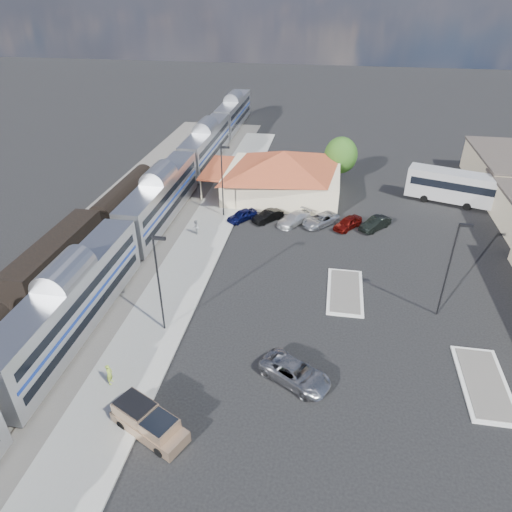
% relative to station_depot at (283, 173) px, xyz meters
% --- Properties ---
extents(ground, '(280.00, 280.00, 0.00)m').
position_rel_station_depot_xyz_m(ground, '(4.56, -24.00, -3.13)').
color(ground, black).
rests_on(ground, ground).
extents(railbed, '(16.00, 100.00, 0.12)m').
position_rel_station_depot_xyz_m(railbed, '(-16.44, -16.00, -3.07)').
color(railbed, '#4C4944').
rests_on(railbed, ground).
extents(platform, '(5.50, 92.00, 0.18)m').
position_rel_station_depot_xyz_m(platform, '(-7.44, -18.00, -3.04)').
color(platform, gray).
rests_on(platform, ground).
extents(passenger_train, '(3.00, 104.00, 5.55)m').
position_rel_station_depot_xyz_m(passenger_train, '(-13.44, -10.43, -0.26)').
color(passenger_train, silver).
rests_on(passenger_train, ground).
extents(freight_cars, '(2.80, 46.00, 4.00)m').
position_rel_station_depot_xyz_m(freight_cars, '(-19.44, -23.73, -1.21)').
color(freight_cars, black).
rests_on(freight_cars, ground).
extents(station_depot, '(18.35, 12.24, 6.20)m').
position_rel_station_depot_xyz_m(station_depot, '(0.00, 0.00, 0.00)').
color(station_depot, beige).
rests_on(station_depot, ground).
extents(traffic_island_south, '(3.30, 7.50, 0.21)m').
position_rel_station_depot_xyz_m(traffic_island_south, '(8.56, -22.00, -3.03)').
color(traffic_island_south, silver).
rests_on(traffic_island_south, ground).
extents(traffic_island_north, '(3.30, 7.50, 0.21)m').
position_rel_station_depot_xyz_m(traffic_island_north, '(18.56, -32.00, -3.03)').
color(traffic_island_north, silver).
rests_on(traffic_island_north, ground).
extents(lamp_plat_s, '(1.08, 0.25, 9.00)m').
position_rel_station_depot_xyz_m(lamp_plat_s, '(-6.34, -30.00, 2.21)').
color(lamp_plat_s, black).
rests_on(lamp_plat_s, ground).
extents(lamp_plat_n, '(1.08, 0.25, 9.00)m').
position_rel_station_depot_xyz_m(lamp_plat_n, '(-6.34, -8.00, 2.21)').
color(lamp_plat_n, black).
rests_on(lamp_plat_n, ground).
extents(lamp_lot, '(1.08, 0.25, 9.00)m').
position_rel_station_depot_xyz_m(lamp_lot, '(16.66, -24.00, 2.21)').
color(lamp_lot, black).
rests_on(lamp_lot, ground).
extents(tree_depot, '(4.71, 4.71, 6.63)m').
position_rel_station_depot_xyz_m(tree_depot, '(7.56, 6.00, 0.89)').
color(tree_depot, '#382314').
rests_on(tree_depot, ground).
extents(pickup_truck, '(5.68, 4.08, 1.85)m').
position_rel_station_depot_xyz_m(pickup_truck, '(-3.94, -39.93, -2.25)').
color(pickup_truck, tan).
rests_on(pickup_truck, ground).
extents(suv, '(6.00, 4.94, 1.52)m').
position_rel_station_depot_xyz_m(suv, '(4.94, -33.88, -2.37)').
color(suv, gray).
rests_on(suv, ground).
extents(coach_bus, '(13.52, 6.82, 4.26)m').
position_rel_station_depot_xyz_m(coach_bus, '(23.08, 0.66, -0.68)').
color(coach_bus, silver).
rests_on(coach_bus, ground).
extents(person_a, '(0.45, 0.65, 1.71)m').
position_rel_station_depot_xyz_m(person_a, '(-8.22, -36.51, -2.10)').
color(person_a, '#BBDB44').
rests_on(person_a, platform).
extents(person_b, '(0.86, 1.01, 1.82)m').
position_rel_station_depot_xyz_m(person_b, '(-8.43, -13.47, -2.04)').
color(person_b, silver).
rests_on(person_b, platform).
extents(parked_car_a, '(3.78, 4.09, 1.36)m').
position_rel_station_depot_xyz_m(parked_car_a, '(-3.94, -8.68, -2.45)').
color(parked_car_a, '#0E1247').
rests_on(parked_car_a, ground).
extents(parked_car_b, '(3.74, 3.98, 1.34)m').
position_rel_station_depot_xyz_m(parked_car_b, '(-0.79, -8.38, -2.46)').
color(parked_car_b, black).
rests_on(parked_car_b, ground).
extents(parked_car_c, '(4.43, 5.05, 1.40)m').
position_rel_station_depot_xyz_m(parked_car_c, '(2.41, -8.68, -2.43)').
color(parked_car_c, silver).
rests_on(parked_car_c, ground).
extents(parked_car_d, '(4.99, 5.16, 1.37)m').
position_rel_station_depot_xyz_m(parked_car_d, '(5.61, -8.38, -2.45)').
color(parked_car_d, '#9DA0A5').
rests_on(parked_car_d, ground).
extents(parked_car_e, '(3.77, 4.34, 1.41)m').
position_rel_station_depot_xyz_m(parked_car_e, '(8.81, -8.68, -2.43)').
color(parked_car_e, '#680F0B').
rests_on(parked_car_e, ground).
extents(parked_car_f, '(4.00, 4.31, 1.44)m').
position_rel_station_depot_xyz_m(parked_car_f, '(12.01, -8.38, -2.41)').
color(parked_car_f, black).
rests_on(parked_car_f, ground).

